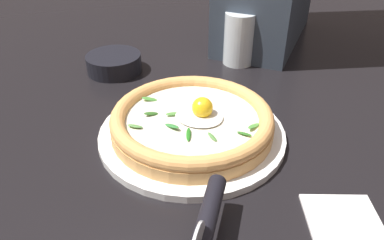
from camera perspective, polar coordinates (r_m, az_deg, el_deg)
name	(u,v)px	position (r m, az deg, el deg)	size (l,w,h in m)	color
ground_plane	(173,154)	(0.60, -2.98, -5.24)	(2.40, 2.40, 0.03)	black
pizza_plate	(192,133)	(0.60, 0.00, -2.06)	(0.30, 0.30, 0.01)	white
pizza	(192,120)	(0.59, 0.03, -0.04)	(0.26, 0.26, 0.06)	#E4A860
side_bowl	(114,63)	(0.83, -11.95, 8.60)	(0.12, 0.12, 0.04)	black
pizza_cutter	(205,228)	(0.41, 2.03, -16.30)	(0.04, 0.17, 0.09)	silver
drinking_glass	(239,42)	(0.85, 7.27, 11.83)	(0.07, 0.07, 0.12)	silver
folded_napkin	(351,237)	(0.49, 23.39, -16.31)	(0.14, 0.09, 0.01)	white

